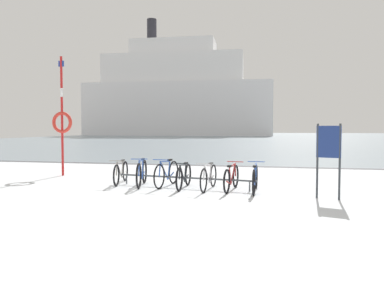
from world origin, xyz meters
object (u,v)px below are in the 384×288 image
Objects in this scene: bicycle_5 at (231,178)px; bicycle_4 at (209,177)px; ferry_ship at (177,96)px; bicycle_1 at (142,173)px; bicycle_6 at (255,179)px; bicycle_3 at (184,176)px; rescue_post at (62,119)px; info_sign at (329,149)px; bicycle_0 at (121,172)px; bicycle_2 at (167,173)px.

bicycle_4 is at bearing -178.99° from bicycle_5.
bicycle_1 is at bearing -76.57° from ferry_ship.
bicycle_1 is 1.00× the size of bicycle_6.
bicycle_4 is at bearing -5.86° from bicycle_3.
bicycle_6 is (3.24, -0.33, -0.03)m from bicycle_1.
bicycle_6 is 7.18m from rescue_post.
bicycle_4 is at bearing -18.22° from rescue_post.
bicycle_3 is at bearing 177.33° from bicycle_5.
bicycle_3 is 0.98× the size of bicycle_4.
info_sign is at bearing -11.88° from bicycle_3.
rescue_post reaches higher than info_sign.
bicycle_3 is at bearing -12.47° from bicycle_0.
bicycle_2 is 4.43m from info_sign.
bicycle_0 is 1.00× the size of bicycle_6.
bicycle_1 is (0.77, -0.30, 0.04)m from bicycle_0.
bicycle_3 is at bearing -24.29° from bicycle_2.
info_sign is (1.71, -0.60, 0.84)m from bicycle_6.
rescue_post is (-4.78, 1.73, 1.64)m from bicycle_3.
info_sign is 0.04× the size of ferry_ship.
bicycle_5 is (1.33, -0.06, 0.00)m from bicycle_3.
bicycle_4 is (0.71, -0.07, 0.01)m from bicycle_3.
rescue_post is at bearing 164.23° from bicycle_6.
bicycle_1 is 0.41× the size of rescue_post.
bicycle_1 is 0.96× the size of info_sign.
bicycle_6 is at bearing -74.15° from ferry_ship.
bicycle_6 is (2.52, -0.42, -0.02)m from bicycle_2.
rescue_post reaches higher than bicycle_0.
bicycle_4 is 0.40× the size of rescue_post.
bicycle_6 is (0.63, -0.11, 0.01)m from bicycle_5.
bicycle_2 is 1.01× the size of bicycle_4.
bicycle_5 is at bearing -8.68° from bicycle_0.
info_sign is at bearing -13.29° from bicycle_4.
bicycle_2 is at bearing 166.36° from info_sign.
bicycle_6 is at bearing -5.74° from bicycle_1.
rescue_post is at bearing 163.61° from bicycle_5.
rescue_post is at bearing 163.47° from info_sign.
bicycle_1 is at bearing -24.29° from rescue_post.
ferry_ship is (-15.92, 69.58, 8.53)m from bicycle_0.
bicycle_1 is at bearing -172.35° from bicycle_2.
bicycle_0 is 3.42m from bicycle_5.
bicycle_3 is at bearing -75.61° from ferry_ship.
bicycle_1 is 1.04× the size of bicycle_3.
bicycle_4 is 0.97× the size of bicycle_6.
info_sign is 0.43× the size of rescue_post.
bicycle_2 is (0.72, 0.10, -0.01)m from bicycle_1.
bicycle_2 is at bearing -19.34° from rescue_post.
ferry_ship reaches higher than bicycle_5.
ferry_ship is at bearing 104.39° from bicycle_3.
rescue_post is (-5.49, 1.81, 1.63)m from bicycle_4.
bicycle_6 is 73.47m from ferry_ship.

